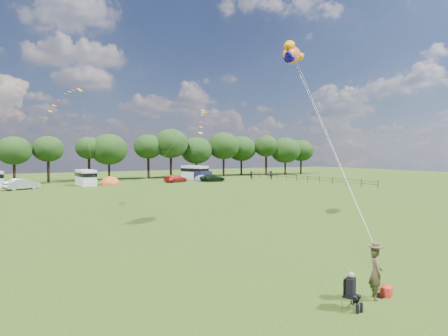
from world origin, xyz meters
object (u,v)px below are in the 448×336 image
car_c (176,179)px  campervan_d (195,172)px  car_b (22,184)px  camp_chair (350,287)px  campervan_c (86,177)px  walker_b (271,175)px  kite_flyer (376,273)px  tent_orange (110,184)px  tent_greyblue (202,181)px  fish_kite (291,54)px  walker_a (251,175)px  car_d (212,178)px

car_c → campervan_d: bearing=-73.2°
car_b → camp_chair: size_ratio=3.55×
campervan_c → walker_b: (33.99, -4.19, -0.48)m
kite_flyer → camp_chair: kite_flyer is taller
camp_chair → walker_b: walker_b is taller
campervan_c → tent_orange: (3.96, 0.31, -1.33)m
tent_orange → tent_greyblue: (16.45, -1.22, 0.00)m
campervan_c → fish_kite: fish_kite is taller
campervan_c → walker_b: size_ratio=3.03×
fish_kite → walker_a: bearing=19.5°
car_d → camp_chair: 56.43m
car_d → walker_a: walker_a is taller
walker_a → walker_b: bearing=148.5°
campervan_c → fish_kite: (7.37, -41.66, 11.11)m
campervan_d → kite_flyer: size_ratio=3.23×
car_c → car_b: bearing=74.3°
kite_flyer → fish_kite: 18.53m
campervan_c → campervan_d: bearing=-86.6°
fish_kite → walker_b: size_ratio=1.99×
campervan_d → fish_kite: fish_kite is taller
car_d → campervan_d: bearing=23.6°
tent_greyblue → camp_chair: camp_chair is taller
kite_flyer → fish_kite: (6.80, 12.81, 11.53)m
campervan_c → tent_greyblue: (20.41, -0.91, -1.33)m
campervan_d → fish_kite: 48.03m
car_c → campervan_c: bearing=66.5°
tent_orange → campervan_d: bearing=9.4°
car_d → campervan_d: 6.09m
tent_orange → kite_flyer: kite_flyer is taller
campervan_c → walker_b: bearing=-102.1°
campervan_d → car_b: bearing=83.7°
walker_a → fish_kite: bearing=60.5°
kite_flyer → campervan_d: bearing=16.6°
car_c → walker_b: size_ratio=2.55×
car_b → campervan_d: 30.58m
car_b → car_c: 24.31m
fish_kite → walker_a: (23.28, 39.59, -11.65)m
tent_greyblue → walker_b: 13.99m
car_c → car_d: size_ratio=0.94×
campervan_c → campervan_d: (20.86, 3.11, 0.11)m
car_b → tent_orange: car_b is taller
walker_b → campervan_c: bearing=-13.1°
car_d → walker_a: bearing=-68.4°
walker_a → camp_chair: bearing=60.0°
car_d → camp_chair: car_d is taller
campervan_d → camp_chair: (-21.76, -57.73, -0.72)m
campervan_d → walker_a: size_ratio=3.70×
car_d → kite_flyer: 55.72m
fish_kite → walker_b: 47.40m
car_d → tent_greyblue: 2.39m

